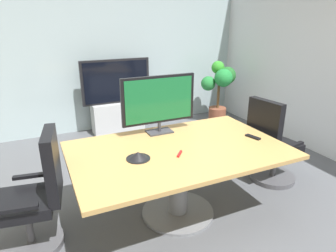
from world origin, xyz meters
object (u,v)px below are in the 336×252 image
wall_display_unit (117,108)px  office_chair_right (271,148)px  tv_monitor (159,101)px  potted_plant (220,86)px  office_chair_left (36,202)px  conference_phone (138,156)px  remote_control (253,137)px  conference_table (178,164)px

wall_display_unit → office_chair_right: bearing=-63.9°
tv_monitor → wall_display_unit: tv_monitor is taller
wall_display_unit → potted_plant: 2.00m
office_chair_left → tv_monitor: size_ratio=1.30×
potted_plant → conference_phone: bearing=-136.6°
tv_monitor → remote_control: size_ratio=4.94×
conference_table → remote_control: (0.84, -0.09, 0.18)m
tv_monitor → remote_control: bearing=-34.3°
potted_plant → tv_monitor: bearing=-138.6°
remote_control → conference_phone: bearing=163.8°
office_chair_right → potted_plant: size_ratio=0.91×
conference_table → wall_display_unit: bearing=87.8°
potted_plant → remote_control: (-1.20, -2.38, 0.04)m
conference_phone → remote_control: bearing=-1.6°
tv_monitor → potted_plant: (2.05, 1.81, -0.39)m
office_chair_left → wall_display_unit: (1.44, 2.53, -0.01)m
office_chair_right → wall_display_unit: 2.80m
tv_monitor → conference_phone: (-0.44, -0.54, -0.33)m
office_chair_left → potted_plant: 4.04m
wall_display_unit → potted_plant: size_ratio=1.10×
potted_plant → remote_control: size_ratio=7.03×
office_chair_left → potted_plant: (3.38, 2.19, 0.28)m
office_chair_right → conference_phone: bearing=88.1°
conference_table → office_chair_right: (1.34, 0.12, -0.13)m
conference_table → office_chair_right: office_chair_right is taller
conference_table → office_chair_right: size_ratio=1.92×
office_chair_right → tv_monitor: size_ratio=1.30×
conference_table → office_chair_left: (-1.34, 0.11, -0.13)m
office_chair_left → remote_control: office_chair_left is taller
wall_display_unit → remote_control: bearing=-74.8°
office_chair_left → office_chair_right: size_ratio=1.00×
office_chair_right → tv_monitor: bearing=67.2°
office_chair_left → wall_display_unit: wall_display_unit is taller
wall_display_unit → remote_control: wall_display_unit is taller
potted_plant → conference_phone: potted_plant is taller
remote_control → office_chair_right: bearing=8.4°
potted_plant → conference_phone: 3.42m
conference_table → office_chair_left: office_chair_left is taller
potted_plant → remote_control: potted_plant is taller
conference_table → tv_monitor: size_ratio=2.49×
office_chair_left → wall_display_unit: size_ratio=0.83×
office_chair_left → conference_table: bearing=94.4°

